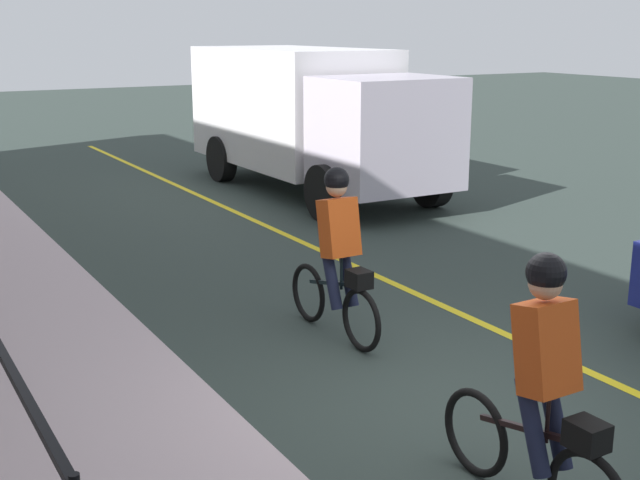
% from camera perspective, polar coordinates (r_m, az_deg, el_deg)
% --- Properties ---
extents(ground_plane, '(80.00, 80.00, 0.00)m').
position_cam_1_polar(ground_plane, '(7.47, 9.43, -11.32)').
color(ground_plane, '#2C3833').
extents(lane_line_centre, '(36.00, 0.12, 0.01)m').
position_cam_1_polar(lane_line_centre, '(8.50, 17.94, -8.58)').
color(lane_line_centre, yellow).
rests_on(lane_line_centre, ground).
extents(cyclist_lead, '(1.71, 0.37, 1.83)m').
position_cam_1_polar(cyclist_lead, '(8.70, 1.22, -1.00)').
color(cyclist_lead, black).
rests_on(cyclist_lead, ground).
extents(cyclist_follow, '(1.71, 0.37, 1.83)m').
position_cam_1_polar(cyclist_follow, '(5.76, 14.80, -9.72)').
color(cyclist_follow, black).
rests_on(cyclist_follow, ground).
extents(box_truck_background, '(6.73, 2.57, 2.78)m').
position_cam_1_polar(box_truck_background, '(16.73, -0.69, 8.62)').
color(box_truck_background, silver).
rests_on(box_truck_background, ground).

